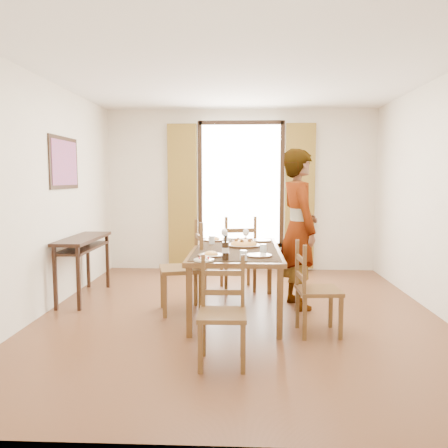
{
  "coord_description": "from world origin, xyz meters",
  "views": [
    {
      "loc": [
        0.03,
        -4.89,
        1.56
      ],
      "look_at": [
        -0.19,
        0.4,
        1.0
      ],
      "focal_mm": 35.0,
      "sensor_mm": 36.0,
      "label": 1
    }
  ],
  "objects_px": {
    "man": "(299,229)",
    "dining_table": "(236,254)",
    "pasta_platter": "(244,242)",
    "console_table": "(83,246)"
  },
  "relations": [
    {
      "from": "man",
      "to": "dining_table",
      "type": "bearing_deg",
      "value": 97.1
    },
    {
      "from": "pasta_platter",
      "to": "man",
      "type": "bearing_deg",
      "value": 13.11
    },
    {
      "from": "dining_table",
      "to": "pasta_platter",
      "type": "xyz_separation_m",
      "value": [
        0.09,
        0.12,
        0.11
      ]
    },
    {
      "from": "console_table",
      "to": "pasta_platter",
      "type": "distance_m",
      "value": 2.12
    },
    {
      "from": "dining_table",
      "to": "man",
      "type": "height_order",
      "value": "man"
    },
    {
      "from": "man",
      "to": "pasta_platter",
      "type": "distance_m",
      "value": 0.69
    },
    {
      "from": "dining_table",
      "to": "pasta_platter",
      "type": "height_order",
      "value": "pasta_platter"
    },
    {
      "from": "man",
      "to": "console_table",
      "type": "bearing_deg",
      "value": 71.59
    },
    {
      "from": "dining_table",
      "to": "man",
      "type": "xyz_separation_m",
      "value": [
        0.75,
        0.28,
        0.26
      ]
    },
    {
      "from": "console_table",
      "to": "pasta_platter",
      "type": "relative_size",
      "value": 3.0
    }
  ]
}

